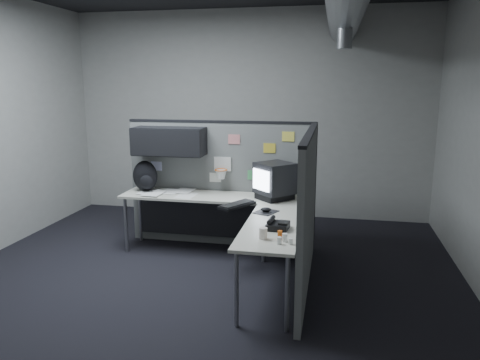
% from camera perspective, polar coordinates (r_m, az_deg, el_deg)
% --- Properties ---
extents(room, '(5.62, 5.62, 3.22)m').
position_cam_1_polar(room, '(4.53, 1.56, 11.73)').
color(room, black).
rests_on(room, ground).
extents(partition_back, '(2.44, 0.42, 1.63)m').
position_cam_1_polar(partition_back, '(6.01, -4.08, 1.20)').
color(partition_back, slate).
rests_on(partition_back, ground).
extents(partition_right, '(0.07, 2.23, 1.63)m').
position_cam_1_polar(partition_right, '(4.85, 8.27, -3.65)').
color(partition_right, slate).
rests_on(partition_right, ground).
extents(desk, '(2.31, 2.11, 0.73)m').
position_cam_1_polar(desk, '(5.50, -1.48, -3.89)').
color(desk, beige).
rests_on(desk, ground).
extents(monitor, '(0.55, 0.55, 0.44)m').
position_cam_1_polar(monitor, '(5.57, 4.25, -0.06)').
color(monitor, black).
rests_on(monitor, desk).
extents(keyboard, '(0.38, 0.49, 0.04)m').
position_cam_1_polar(keyboard, '(5.27, -0.37, -3.05)').
color(keyboard, black).
rests_on(keyboard, desk).
extents(mouse, '(0.28, 0.31, 0.05)m').
position_cam_1_polar(mouse, '(5.05, 3.19, -3.75)').
color(mouse, black).
rests_on(mouse, desk).
extents(phone, '(0.22, 0.24, 0.10)m').
position_cam_1_polar(phone, '(4.49, 4.59, -5.49)').
color(phone, black).
rests_on(phone, desk).
extents(bottles, '(0.16, 0.16, 0.08)m').
position_cam_1_polar(bottles, '(4.14, 5.25, -7.07)').
color(bottles, silver).
rests_on(bottles, desk).
extents(cup, '(0.09, 0.09, 0.10)m').
position_cam_1_polar(cup, '(4.21, 2.84, -6.51)').
color(cup, silver).
rests_on(cup, desk).
extents(papers, '(0.76, 0.55, 0.02)m').
position_cam_1_polar(papers, '(5.97, -8.69, -1.52)').
color(papers, white).
rests_on(papers, desk).
extents(backpack, '(0.35, 0.32, 0.39)m').
position_cam_1_polar(backpack, '(6.10, -11.47, 0.42)').
color(backpack, black).
rests_on(backpack, desk).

